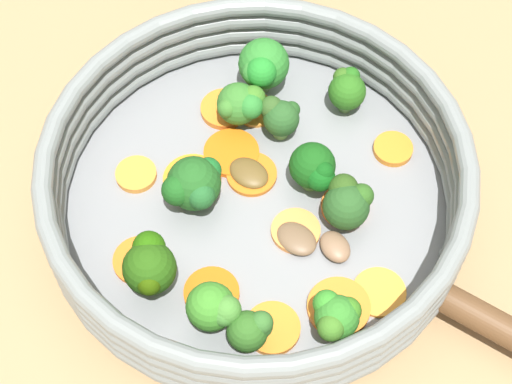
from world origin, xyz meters
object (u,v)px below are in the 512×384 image
carrot_slice_6 (136,174)px  broccoli_floret_6 (347,203)px  broccoli_floret_1 (280,116)px  broccoli_floret_2 (241,104)px  carrot_slice_0 (256,110)px  carrot_slice_10 (224,109)px  carrot_slice_7 (272,328)px  broccoli_floret_9 (214,308)px  broccoli_floret_10 (263,66)px  carrot_slice_11 (192,180)px  mushroom_piece_1 (249,173)px  carrot_slice_13 (339,307)px  broccoli_floret_0 (314,169)px  carrot_slice_3 (345,206)px  broccoli_floret_5 (149,266)px  broccoli_floret_3 (252,329)px  mushroom_piece_0 (297,239)px  carrot_slice_9 (231,153)px  broccoli_floret_7 (337,316)px  carrot_slice_5 (140,261)px  carrot_slice_8 (379,292)px  carrot_slice_2 (252,174)px  carrot_slice_4 (212,293)px  carrot_slice_1 (296,231)px  carrot_slice_12 (393,149)px  mushroom_piece_2 (335,247)px  broccoli_floret_8 (347,88)px  skillet (256,206)px

carrot_slice_6 → broccoli_floret_6: size_ratio=0.80×
broccoli_floret_1 → broccoli_floret_2: broccoli_floret_2 is taller
carrot_slice_0 → carrot_slice_10: size_ratio=0.86×
carrot_slice_7 → broccoli_floret_6: size_ratio=0.99×
carrot_slice_7 → broccoli_floret_9: bearing=144.4°
broccoli_floret_6 → broccoli_floret_10: (0.01, 0.14, 0.01)m
carrot_slice_7 → carrot_slice_11: 0.14m
broccoli_floret_10 → mushroom_piece_1: bearing=-128.3°
carrot_slice_13 → broccoli_floret_6: 0.08m
carrot_slice_11 → broccoli_floret_0: (0.08, -0.05, 0.02)m
carrot_slice_3 → carrot_slice_13: (-0.05, -0.07, 0.00)m
carrot_slice_6 → broccoli_floret_5: (-0.03, -0.09, 0.03)m
broccoli_floret_3 → mushroom_piece_0: (0.07, 0.05, -0.02)m
broccoli_floret_5 → carrot_slice_13: bearing=-38.9°
carrot_slice_9 → broccoli_floret_5: broccoli_floret_5 is taller
carrot_slice_10 → broccoli_floret_7: size_ratio=0.89×
mushroom_piece_0 → carrot_slice_5: bearing=157.6°
carrot_slice_6 → broccoli_floret_9: 0.15m
carrot_slice_6 → carrot_slice_13: (0.08, -0.18, 0.00)m
carrot_slice_8 → carrot_slice_2: bearing=101.6°
carrot_slice_0 → mushroom_piece_1: size_ratio=1.00×
carrot_slice_6 → carrot_slice_7: bearing=-81.5°
carrot_slice_0 → carrot_slice_4: size_ratio=0.83×
broccoli_floret_5 → carrot_slice_9: bearing=33.4°
broccoli_floret_0 → broccoli_floret_2: (-0.02, 0.08, 0.00)m
carrot_slice_11 → broccoli_floret_3: broccoli_floret_3 is taller
carrot_slice_1 → carrot_slice_12: bearing=12.1°
carrot_slice_8 → broccoli_floret_5: 0.17m
carrot_slice_12 → broccoli_floret_10: broccoli_floret_10 is taller
mushroom_piece_2 → mushroom_piece_1: bearing=103.7°
broccoli_floret_8 → mushroom_piece_2: size_ratio=1.37×
carrot_slice_2 → carrot_slice_8: bearing=-78.4°
carrot_slice_9 → broccoli_floret_2: broccoli_floret_2 is taller
carrot_slice_3 → broccoli_floret_10: size_ratio=0.71×
broccoli_floret_0 → broccoli_floret_2: 0.09m
mushroom_piece_0 → broccoli_floret_10: bearing=69.0°
carrot_slice_3 → mushroom_piece_2: (-0.03, -0.03, 0.00)m
skillet → carrot_slice_12: 0.12m
broccoli_floret_0 → mushroom_piece_1: broccoli_floret_0 is taller
broccoli_floret_10 → carrot_slice_4: bearing=-132.3°
carrot_slice_0 → carrot_slice_10: (-0.02, 0.01, 0.00)m
carrot_slice_0 → carrot_slice_11: (-0.08, -0.03, 0.00)m
carrot_slice_12 → broccoli_floret_1: broccoli_floret_1 is taller
carrot_slice_5 → carrot_slice_6: size_ratio=1.23×
skillet → broccoli_floret_7: 0.13m
carrot_slice_2 → mushroom_piece_2: (0.02, -0.09, 0.00)m
broccoli_floret_6 → carrot_slice_10: bearing=101.8°
broccoli_floret_9 → mushroom_piece_0: (0.09, 0.03, -0.03)m
carrot_slice_5 → mushroom_piece_2: mushroom_piece_2 is taller
carrot_slice_5 → carrot_slice_13: carrot_slice_13 is taller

